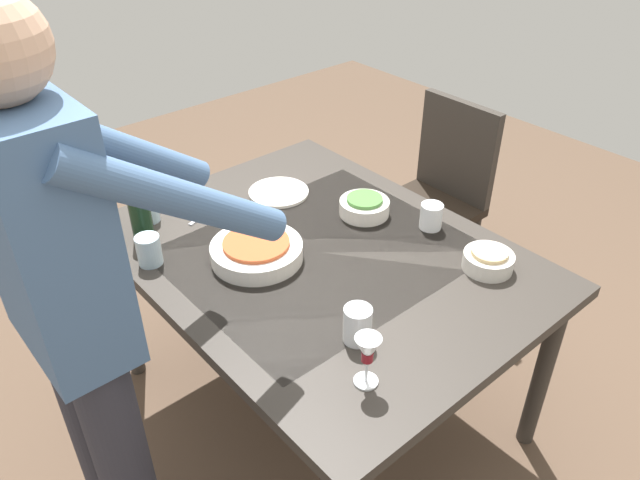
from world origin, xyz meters
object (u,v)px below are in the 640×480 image
object	(u,v)px
side_bowl_salad	(364,206)
person_server	(77,309)
water_cup_near_right	(149,210)
serving_bowl_pasta	(257,250)
dining_table	(320,269)
water_cup_far_right	(357,325)
water_cup_far_left	(149,250)
side_bowl_bread	(488,260)
dinner_plate_near	(279,192)
water_cup_near_left	(431,216)
wine_bottle	(139,210)
chair_near	(439,189)
wine_glass_left	(368,352)

from	to	relation	value
side_bowl_salad	person_server	bearing A→B (deg)	96.94
water_cup_near_right	serving_bowl_pasta	bearing A→B (deg)	-161.00
water_cup_near_right	dining_table	bearing A→B (deg)	-148.94
water_cup_far_right	serving_bowl_pasta	xyz separation A→B (m)	(0.49, -0.01, -0.02)
water_cup_far_left	side_bowl_salad	xyz separation A→B (m)	(-0.23, -0.73, -0.02)
person_server	serving_bowl_pasta	distance (m)	0.67
water_cup_near_right	side_bowl_bread	world-z (taller)	water_cup_near_right
serving_bowl_pasta	dinner_plate_near	bearing A→B (deg)	-47.04
serving_bowl_pasta	dinner_plate_near	xyz separation A→B (m)	(0.29, -0.31, -0.03)
water_cup_near_right	side_bowl_bread	size ratio (longest dim) A/B	0.55
water_cup_far_left	serving_bowl_pasta	size ratio (longest dim) A/B	0.33
water_cup_near_left	side_bowl_salad	bearing A→B (deg)	27.81
wine_bottle	serving_bowl_pasta	distance (m)	0.42
dining_table	side_bowl_salad	bearing A→B (deg)	-74.24
serving_bowl_pasta	dinner_plate_near	distance (m)	0.43
chair_near	water_cup_near_right	xyz separation A→B (m)	(0.31, 1.25, 0.24)
water_cup_near_right	chair_near	bearing A→B (deg)	-104.02
dining_table	chair_near	xyz separation A→B (m)	(0.24, -0.92, -0.13)
dining_table	serving_bowl_pasta	xyz separation A→B (m)	(0.11, 0.18, 0.10)
wine_glass_left	water_cup_far_left	size ratio (longest dim) A/B	1.51
wine_bottle	water_cup_near_right	world-z (taller)	wine_bottle
water_cup_far_left	water_cup_near_right	bearing A→B (deg)	-27.35
dining_table	side_bowl_bread	distance (m)	0.55
water_cup_near_left	chair_near	bearing A→B (deg)	-54.66
side_bowl_bread	wine_glass_left	bearing A→B (deg)	98.40
water_cup_near_right	dinner_plate_near	size ratio (longest dim) A/B	0.38
wine_glass_left	dinner_plate_near	bearing A→B (deg)	-24.77
water_cup_near_left	water_cup_near_right	xyz separation A→B (m)	(0.68, 0.72, -0.00)
dining_table	wine_bottle	bearing A→B (deg)	40.75
water_cup_near_left	wine_glass_left	bearing A→B (deg)	118.73
serving_bowl_pasta	dinner_plate_near	size ratio (longest dim) A/B	1.30
wine_glass_left	water_cup_far_left	world-z (taller)	wine_glass_left
water_cup_far_right	side_bowl_salad	bearing A→B (deg)	-45.89
chair_near	person_server	size ratio (longest dim) A/B	0.54
dining_table	water_cup_near_right	size ratio (longest dim) A/B	15.90
water_cup_near_left	serving_bowl_pasta	distance (m)	0.62
person_server	wine_glass_left	world-z (taller)	person_server
person_server	side_bowl_salad	size ratio (longest dim) A/B	9.38
wine_bottle	water_cup_far_right	xyz separation A→B (m)	(-0.84, -0.20, -0.06)
dining_table	chair_near	distance (m)	0.96
dining_table	dinner_plate_near	size ratio (longest dim) A/B	6.09
water_cup_near_right	wine_glass_left	bearing A→B (deg)	-177.48
water_cup_near_left	side_bowl_bread	distance (m)	0.28
water_cup_far_right	water_cup_near_right	bearing A→B (deg)	8.42
dining_table	dinner_plate_near	xyz separation A→B (m)	(0.40, -0.13, 0.07)
person_server	serving_bowl_pasta	bearing A→B (deg)	-75.55
side_bowl_salad	wine_glass_left	bearing A→B (deg)	136.16
water_cup_near_right	side_bowl_bread	bearing A→B (deg)	-144.86
serving_bowl_pasta	chair_near	bearing A→B (deg)	-83.32
dining_table	serving_bowl_pasta	distance (m)	0.23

